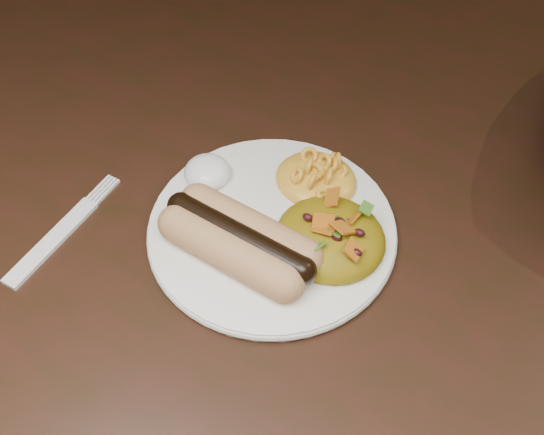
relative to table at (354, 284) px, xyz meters
The scene contains 7 objects.
table is the anchor object (origin of this frame).
plate 0.13m from the table, 143.64° to the right, with size 0.20×0.20×0.01m, color white.
hotdog 0.16m from the table, 131.25° to the right, with size 0.12×0.07×0.03m.
mac_and_cheese 0.13m from the table, 166.56° to the left, with size 0.07×0.07×0.03m, color #FEA242.
sour_cream 0.18m from the table, 168.23° to the right, with size 0.04×0.04×0.02m, color white.
taco_salad 0.13m from the table, 109.46° to the right, with size 0.09×0.09×0.04m.
fork 0.28m from the table, 146.27° to the right, with size 0.02×0.15×0.00m, color white.
Camera 1 is at (0.10, -0.33, 1.17)m, focal length 42.00 mm.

